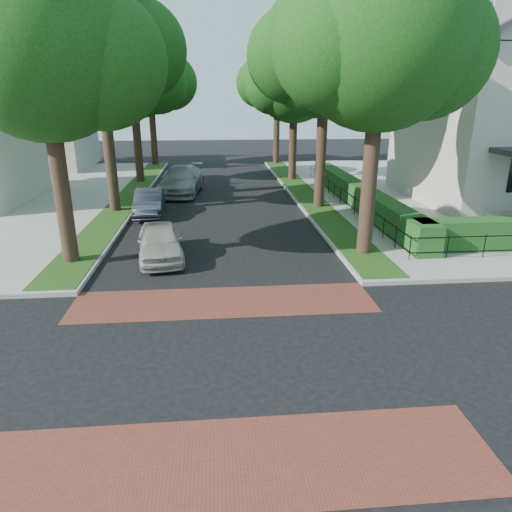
{
  "coord_description": "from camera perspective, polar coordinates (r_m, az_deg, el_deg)",
  "views": [
    {
      "loc": [
        -0.15,
        -9.31,
        5.78
      ],
      "look_at": [
        0.93,
        2.72,
        1.6
      ],
      "focal_mm": 32.0,
      "sensor_mm": 36.0,
      "label": 1
    }
  ],
  "objects": [
    {
      "name": "ground",
      "position": [
        10.97,
        -3.65,
        -12.78
      ],
      "size": [
        120.0,
        120.0,
        0.0
      ],
      "primitive_type": "plane",
      "color": "black",
      "rests_on": "ground"
    },
    {
      "name": "crosswalk_far",
      "position": [
        13.79,
        -4.04,
        -5.74
      ],
      "size": [
        9.0,
        2.2,
        0.01
      ],
      "primitive_type": "cube",
      "color": "maroon",
      "rests_on": "ground"
    },
    {
      "name": "crosswalk_near",
      "position": [
        8.42,
        -2.96,
        -24.31
      ],
      "size": [
        9.0,
        2.2,
        0.01
      ],
      "primitive_type": "cube",
      "color": "maroon",
      "rests_on": "ground"
    },
    {
      "name": "grass_strip_ne",
      "position": [
        29.49,
        5.89,
        8.01
      ],
      "size": [
        1.6,
        29.8,
        0.02
      ],
      "primitive_type": "cube",
      "color": "#1D3F12",
      "rests_on": "sidewalk_ne"
    },
    {
      "name": "grass_strip_nw",
      "position": [
        29.44,
        -15.42,
        7.4
      ],
      "size": [
        1.6,
        29.8,
        0.02
      ],
      "primitive_type": "cube",
      "color": "#1D3F12",
      "rests_on": "sidewalk_nw"
    },
    {
      "name": "tree_right_near",
      "position": [
        17.62,
        15.4,
        24.48
      ],
      "size": [
        7.75,
        6.67,
        10.66
      ],
      "color": "black",
      "rests_on": "sidewalk_ne"
    },
    {
      "name": "tree_right_mid",
      "position": [
        25.33,
        8.82,
        23.89
      ],
      "size": [
        8.25,
        7.09,
        11.22
      ],
      "color": "black",
      "rests_on": "sidewalk_ne"
    },
    {
      "name": "tree_right_far",
      "position": [
        34.04,
        4.94,
        20.92
      ],
      "size": [
        7.25,
        6.23,
        9.74
      ],
      "color": "black",
      "rests_on": "sidewalk_ne"
    },
    {
      "name": "tree_right_back",
      "position": [
        42.96,
        2.77,
        21.06
      ],
      "size": [
        7.5,
        6.45,
        10.2
      ],
      "color": "black",
      "rests_on": "sidewalk_ne"
    },
    {
      "name": "tree_left_near",
      "position": [
        17.42,
        -24.59,
        22.4
      ],
      "size": [
        7.5,
        6.45,
        10.2
      ],
      "color": "black",
      "rests_on": "sidewalk_nw"
    },
    {
      "name": "tree_left_mid",
      "position": [
        25.24,
        -18.74,
        24.01
      ],
      "size": [
        8.0,
        6.88,
        11.48
      ],
      "color": "black",
      "rests_on": "sidewalk_nw"
    },
    {
      "name": "tree_left_far",
      "position": [
        33.97,
        -15.0,
        20.75
      ],
      "size": [
        7.0,
        6.02,
        9.86
      ],
      "color": "black",
      "rests_on": "sidewalk_nw"
    },
    {
      "name": "tree_left_back",
      "position": [
        42.9,
        -12.99,
        20.82
      ],
      "size": [
        7.75,
        6.66,
        10.44
      ],
      "color": "black",
      "rests_on": "sidewalk_nw"
    },
    {
      "name": "hedge_main_road",
      "position": [
        26.04,
        12.65,
        7.49
      ],
      "size": [
        1.0,
        18.0,
        1.2
      ],
      "primitive_type": "cube",
      "color": "#1A4217",
      "rests_on": "sidewalk_ne"
    },
    {
      "name": "fence_main_road",
      "position": [
        25.84,
        10.92,
        7.18
      ],
      "size": [
        0.06,
        18.0,
        0.9
      ],
      "primitive_type": null,
      "color": "black",
      "rests_on": "sidewalk_ne"
    },
    {
      "name": "house_left_far",
      "position": [
        44.07,
        -26.62,
        16.22
      ],
      "size": [
        10.0,
        9.0,
        10.14
      ],
      "color": "beige",
      "rests_on": "sidewalk_nw"
    },
    {
      "name": "parked_car_front",
      "position": [
        17.56,
        -11.93,
        1.77
      ],
      "size": [
        2.17,
        4.17,
        1.36
      ],
      "primitive_type": "imported",
      "rotation": [
        0.0,
        0.0,
        0.15
      ],
      "color": "#B6B2A4",
      "rests_on": "ground"
    },
    {
      "name": "parked_car_middle",
      "position": [
        24.51,
        -13.17,
        6.54
      ],
      "size": [
        1.61,
        4.09,
        1.32
      ],
      "primitive_type": "imported",
      "rotation": [
        0.0,
        0.0,
        0.05
      ],
      "color": "#1C212B",
      "rests_on": "ground"
    },
    {
      "name": "parked_car_rear",
      "position": [
        29.82,
        -9.3,
        9.32
      ],
      "size": [
        2.94,
        6.03,
        1.69
      ],
      "primitive_type": "imported",
      "rotation": [
        0.0,
        0.0,
        -0.1
      ],
      "color": "gray",
      "rests_on": "ground"
    }
  ]
}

